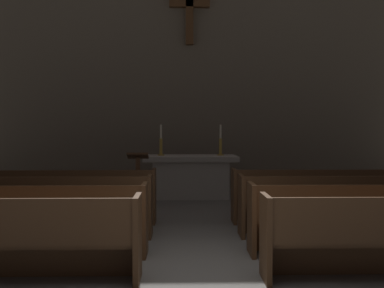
% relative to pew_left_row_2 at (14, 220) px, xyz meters
% --- Properties ---
extents(ground_plane, '(80.00, 80.00, 0.00)m').
position_rel_pew_left_row_2_xyz_m(ground_plane, '(2.40, -1.02, -0.48)').
color(ground_plane, slate).
extents(pew_left_row_2, '(3.45, 0.50, 0.95)m').
position_rel_pew_left_row_2_xyz_m(pew_left_row_2, '(0.00, 0.00, 0.00)').
color(pew_left_row_2, brown).
rests_on(pew_left_row_2, ground).
extents(pew_left_row_3, '(3.45, 0.50, 0.95)m').
position_rel_pew_left_row_2_xyz_m(pew_left_row_3, '(0.00, 1.06, 0.00)').
color(pew_left_row_3, brown).
rests_on(pew_left_row_3, ground).
extents(pew_left_row_4, '(3.45, 0.50, 0.95)m').
position_rel_pew_left_row_2_xyz_m(pew_left_row_4, '(0.00, 2.12, 0.00)').
color(pew_left_row_4, brown).
rests_on(pew_left_row_4, ground).
extents(pew_right_row_2, '(3.45, 0.50, 0.95)m').
position_rel_pew_left_row_2_xyz_m(pew_right_row_2, '(4.80, 0.00, 0.00)').
color(pew_right_row_2, brown).
rests_on(pew_right_row_2, ground).
extents(pew_right_row_3, '(3.45, 0.50, 0.95)m').
position_rel_pew_left_row_2_xyz_m(pew_right_row_3, '(4.80, 1.06, 0.00)').
color(pew_right_row_3, brown).
rests_on(pew_right_row_3, ground).
extents(pew_right_row_4, '(3.45, 0.50, 0.95)m').
position_rel_pew_left_row_2_xyz_m(pew_right_row_4, '(4.80, 2.12, 0.00)').
color(pew_right_row_4, brown).
rests_on(pew_right_row_4, ground).
extents(altar, '(2.20, 0.90, 1.01)m').
position_rel_pew_left_row_2_xyz_m(altar, '(2.40, 5.00, 0.06)').
color(altar, '#A8A399').
rests_on(altar, ground).
extents(candlestick_left, '(0.16, 0.16, 0.73)m').
position_rel_pew_left_row_2_xyz_m(candlestick_left, '(1.70, 5.00, 0.77)').
color(candlestick_left, '#B79338').
rests_on(candlestick_left, altar).
extents(candlestick_right, '(0.16, 0.16, 0.73)m').
position_rel_pew_left_row_2_xyz_m(candlestick_right, '(3.10, 5.00, 0.77)').
color(candlestick_right, '#B79338').
rests_on(candlestick_right, altar).
extents(apse_with_cross, '(12.06, 0.45, 8.57)m').
position_rel_pew_left_row_2_xyz_m(apse_with_cross, '(2.40, 6.87, 3.81)').
color(apse_with_cross, '#706656').
rests_on(apse_with_cross, ground).
extents(lectern, '(0.44, 0.36, 1.15)m').
position_rel_pew_left_row_2_xyz_m(lectern, '(1.27, 3.80, 0.07)').
color(lectern, brown).
rests_on(lectern, ground).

